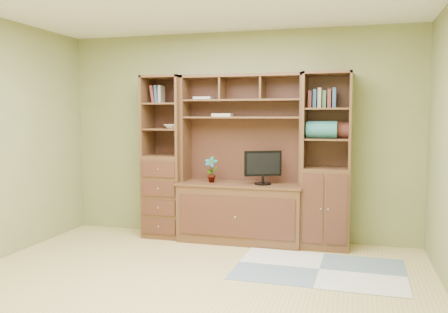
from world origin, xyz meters
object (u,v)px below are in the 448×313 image
(right_tower, at_px, (327,161))
(monitor, at_px, (263,161))
(left_tower, at_px, (165,157))
(center_hutch, at_px, (240,159))

(right_tower, height_order, monitor, right_tower)
(left_tower, bearing_deg, center_hutch, -2.29)
(monitor, bearing_deg, center_hutch, 145.94)
(monitor, bearing_deg, left_tower, 149.58)
(right_tower, bearing_deg, monitor, -174.21)
(left_tower, xyz_separation_m, right_tower, (2.02, 0.00, 0.00))
(center_hutch, relative_size, monitor, 3.68)
(left_tower, relative_size, right_tower, 1.00)
(right_tower, bearing_deg, left_tower, 180.00)
(left_tower, distance_m, monitor, 1.29)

